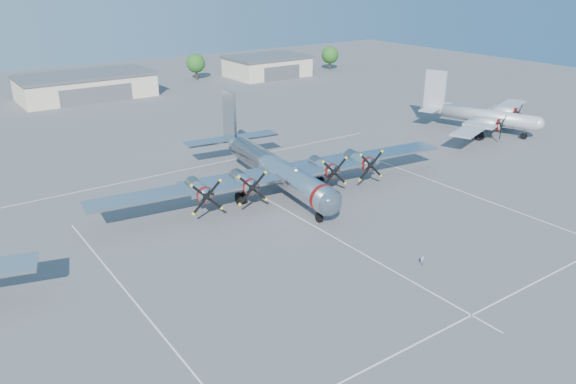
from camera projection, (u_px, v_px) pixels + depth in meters
ground at (310, 224)px, 62.99m from camera, size 260.00×260.00×0.00m
parking_lines at (320, 229)px, 61.66m from camera, size 60.00×50.08×0.01m
hangar_center at (86, 86)px, 124.25m from camera, size 28.60×14.60×5.40m
hangar_east at (267, 66)px, 149.99m from camera, size 20.60×14.60×5.40m
tree_east at (196, 63)px, 144.37m from camera, size 4.80×4.80×6.64m
tree_far_east at (330, 55)px, 158.67m from camera, size 4.80×4.80×6.64m
main_bomber_b29 at (274, 191)px, 72.53m from camera, size 50.86×37.67×10.50m
twin_engine_east at (481, 132)px, 98.49m from camera, size 37.10×31.58×9.98m
info_placard at (422, 260)px, 53.79m from camera, size 0.47×0.23×0.95m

